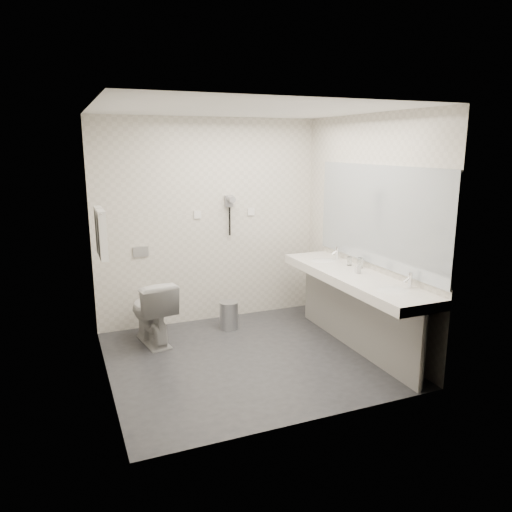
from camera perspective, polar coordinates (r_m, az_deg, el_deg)
name	(u,v)px	position (r m, az deg, el deg)	size (l,w,h in m)	color
floor	(248,358)	(5.22, -0.92, -11.81)	(2.80, 2.80, 0.00)	#2A2A2F
ceiling	(247,109)	(4.75, -1.03, 16.76)	(2.80, 2.80, 0.00)	white
wall_back	(209,222)	(6.04, -5.48, 3.97)	(2.80, 2.80, 0.00)	silver
wall_front	(311,271)	(3.68, 6.43, -1.80)	(2.80, 2.80, 0.00)	silver
wall_left	(100,252)	(4.52, -17.72, 0.42)	(2.60, 2.60, 0.00)	silver
wall_right	(367,231)	(5.49, 12.79, 2.82)	(2.60, 2.60, 0.00)	silver
vanity_counter	(354,278)	(5.27, 11.33, -2.54)	(0.55, 2.20, 0.10)	white
vanity_panel	(354,316)	(5.41, 11.36, -6.85)	(0.03, 2.15, 0.75)	gray
vanity_post_near	(422,352)	(4.67, 18.84, -10.58)	(0.06, 0.06, 0.75)	silver
vanity_post_far	(310,290)	(6.27, 6.34, -3.93)	(0.06, 0.06, 0.75)	silver
mirror	(378,216)	(5.29, 14.00, 4.58)	(0.02, 2.20, 1.05)	#B2BCC6
basin_near	(393,291)	(4.76, 15.67, -4.01)	(0.40, 0.31, 0.05)	white
basin_far	(323,262)	(5.80, 7.81, -0.65)	(0.40, 0.31, 0.05)	white
faucet_near	(410,280)	(4.85, 17.56, -2.70)	(0.04, 0.04, 0.15)	silver
faucet_far	(337,253)	(5.87, 9.49, 0.37)	(0.04, 0.04, 0.15)	silver
soap_bottle_a	(358,268)	(5.26, 11.83, -1.38)	(0.05, 0.05, 0.11)	silver
glass_left	(360,263)	(5.49, 12.06, -0.80)	(0.06, 0.06, 0.11)	silver
glass_right	(350,261)	(5.59, 10.86, -0.59)	(0.05, 0.05, 0.10)	silver
toilet	(152,311)	(5.59, -12.09, -6.34)	(0.41, 0.72, 0.73)	white
flush_plate	(141,252)	(5.90, -13.30, 0.50)	(0.18, 0.02, 0.12)	#B2B5BA
pedal_bin	(229,316)	(5.95, -3.19, -6.98)	(0.23, 0.23, 0.32)	#B2B5BA
bin_lid	(229,303)	(5.89, -3.21, -5.44)	(0.23, 0.23, 0.01)	#B2B5BA
towel_rail	(98,211)	(5.02, -17.93, 5.07)	(0.02, 0.02, 0.62)	silver
towel_near	(102,235)	(4.91, -17.51, 2.34)	(0.07, 0.24, 0.48)	white
towel_far	(100,230)	(5.19, -17.79, 2.85)	(0.07, 0.24, 0.48)	white
dryer_cradle	(229,201)	(6.06, -3.17, 6.42)	(0.10, 0.04, 0.14)	gray
dryer_barrel	(231,199)	(5.99, -2.95, 6.64)	(0.08, 0.08, 0.14)	gray
dryer_cord	(230,221)	(6.08, -3.10, 4.06)	(0.02, 0.02, 0.35)	black
switch_plate_a	(197,215)	(5.97, -6.85, 4.81)	(0.09, 0.02, 0.09)	white
switch_plate_b	(251,212)	(6.20, -0.58, 5.18)	(0.09, 0.02, 0.09)	white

